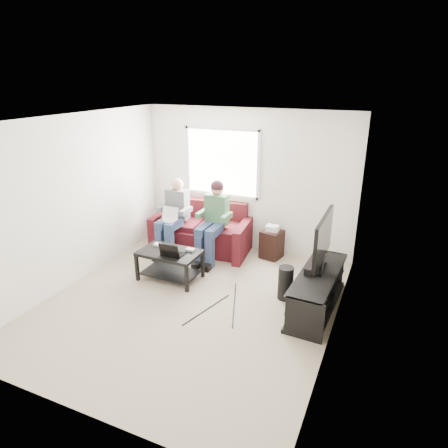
% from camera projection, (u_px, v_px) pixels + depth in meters
% --- Properties ---
extents(floor, '(4.50, 4.50, 0.00)m').
position_uv_depth(floor, '(191.00, 302.00, 5.85)').
color(floor, tan).
rests_on(floor, ground).
extents(ceiling, '(4.50, 4.50, 0.00)m').
position_uv_depth(ceiling, '(185.00, 120.00, 4.94)').
color(ceiling, white).
rests_on(ceiling, wall_back).
extents(wall_back, '(4.50, 0.00, 4.50)m').
position_uv_depth(wall_back, '(247.00, 181.00, 7.33)').
color(wall_back, silver).
rests_on(wall_back, floor).
extents(wall_front, '(4.50, 0.00, 4.50)m').
position_uv_depth(wall_front, '(65.00, 298.00, 3.47)').
color(wall_front, silver).
rests_on(wall_front, floor).
extents(wall_left, '(0.00, 4.50, 4.50)m').
position_uv_depth(wall_left, '(74.00, 201.00, 6.15)').
color(wall_left, silver).
rests_on(wall_left, floor).
extents(wall_right, '(0.00, 4.50, 4.50)m').
position_uv_depth(wall_right, '(340.00, 242.00, 4.64)').
color(wall_right, silver).
rests_on(wall_right, floor).
extents(window, '(1.48, 0.04, 1.28)m').
position_uv_depth(window, '(222.00, 163.00, 7.39)').
color(window, white).
rests_on(window, wall_back).
extents(sofa, '(1.96, 1.05, 0.88)m').
position_uv_depth(sofa, '(202.00, 232.00, 7.58)').
color(sofa, '#4C131A').
rests_on(sofa, floor).
extents(person_left, '(0.40, 0.70, 1.36)m').
position_uv_depth(person_left, '(174.00, 213.00, 7.29)').
color(person_left, navy).
rests_on(person_left, sofa).
extents(person_right, '(0.40, 0.71, 1.41)m').
position_uv_depth(person_right, '(214.00, 216.00, 6.99)').
color(person_right, navy).
rests_on(person_right, sofa).
extents(laptop_silver, '(0.34, 0.26, 0.24)m').
position_uv_depth(laptop_silver, '(168.00, 217.00, 7.13)').
color(laptop_silver, silver).
rests_on(laptop_silver, person_left).
extents(coffee_table, '(0.98, 0.61, 0.48)m').
position_uv_depth(coffee_table, '(170.00, 259.00, 6.40)').
color(coffee_table, black).
rests_on(coffee_table, floor).
extents(laptop_black, '(0.37, 0.28, 0.24)m').
position_uv_depth(laptop_black, '(173.00, 248.00, 6.20)').
color(laptop_black, black).
rests_on(laptop_black, coffee_table).
extents(controller_a, '(0.15, 0.11, 0.04)m').
position_uv_depth(controller_a, '(158.00, 245.00, 6.56)').
color(controller_a, silver).
rests_on(controller_a, coffee_table).
extents(controller_b, '(0.14, 0.09, 0.04)m').
position_uv_depth(controller_b, '(170.00, 245.00, 6.54)').
color(controller_b, black).
rests_on(controller_b, coffee_table).
extents(controller_c, '(0.14, 0.09, 0.04)m').
position_uv_depth(controller_c, '(190.00, 250.00, 6.37)').
color(controller_c, gray).
rests_on(controller_c, coffee_table).
extents(tv_stand, '(0.57, 1.66, 0.55)m').
position_uv_depth(tv_stand, '(317.00, 292.00, 5.63)').
color(tv_stand, black).
rests_on(tv_stand, floor).
extents(tv, '(0.12, 1.10, 0.81)m').
position_uv_depth(tv, '(323.00, 240.00, 5.45)').
color(tv, black).
rests_on(tv, tv_stand).
extents(soundbar, '(0.12, 0.50, 0.10)m').
position_uv_depth(soundbar, '(312.00, 265.00, 5.64)').
color(soundbar, black).
rests_on(soundbar, tv_stand).
extents(drink_cup, '(0.08, 0.08, 0.12)m').
position_uv_depth(drink_cup, '(324.00, 251.00, 6.07)').
color(drink_cup, '#A47B46').
rests_on(drink_cup, tv_stand).
extents(console_white, '(0.30, 0.22, 0.06)m').
position_uv_depth(console_white, '(311.00, 301.00, 5.27)').
color(console_white, silver).
rests_on(console_white, tv_stand).
extents(console_grey, '(0.34, 0.26, 0.08)m').
position_uv_depth(console_grey, '(322.00, 278.00, 5.86)').
color(console_grey, gray).
rests_on(console_grey, tv_stand).
extents(console_black, '(0.38, 0.30, 0.07)m').
position_uv_depth(console_black, '(317.00, 289.00, 5.56)').
color(console_black, black).
rests_on(console_black, tv_stand).
extents(subwoofer, '(0.22, 0.22, 0.51)m').
position_uv_depth(subwoofer, '(286.00, 283.00, 5.86)').
color(subwoofer, black).
rests_on(subwoofer, floor).
extents(keyboard_floor, '(0.24, 0.43, 0.02)m').
position_uv_depth(keyboard_floor, '(294.00, 316.00, 5.48)').
color(keyboard_floor, black).
rests_on(keyboard_floor, floor).
extents(end_table, '(0.35, 0.35, 0.61)m').
position_uv_depth(end_table, '(272.00, 243.00, 7.19)').
color(end_table, black).
rests_on(end_table, floor).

